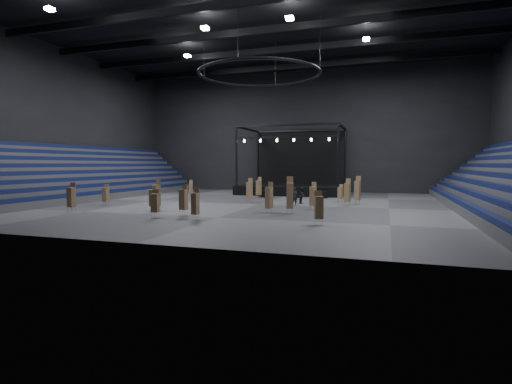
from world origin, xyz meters
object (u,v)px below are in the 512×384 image
(chair_stack_10, at_px, (259,187))
(chair_stack_16, at_px, (156,195))
(chair_stack_5, at_px, (184,199))
(chair_stack_13, at_px, (249,190))
(chair_stack_14, at_px, (290,195))
(chair_stack_2, at_px, (191,188))
(chair_stack_8, at_px, (269,197))
(flight_case_mid, at_px, (296,194))
(chair_stack_4, at_px, (313,196))
(chair_stack_0, at_px, (106,194))
(chair_stack_9, at_px, (358,190))
(flight_case_left, at_px, (264,194))
(chair_stack_11, at_px, (195,203))
(chair_stack_1, at_px, (153,197))
(chair_stack_7, at_px, (158,196))
(chair_stack_12, at_px, (319,207))
(chair_stack_3, at_px, (347,192))
(chair_stack_17, at_px, (71,197))
(chair_stack_6, at_px, (155,202))
(crew_member, at_px, (302,196))
(flight_case_right, at_px, (322,195))
(chair_stack_15, at_px, (340,193))
(stage, at_px, (294,183))
(man_center, at_px, (294,196))

(chair_stack_10, relative_size, chair_stack_16, 0.94)
(chair_stack_5, xyz_separation_m, chair_stack_16, (-3.66, 1.86, 0.13))
(chair_stack_13, relative_size, chair_stack_14, 0.84)
(chair_stack_2, distance_m, chair_stack_8, 18.95)
(flight_case_mid, distance_m, chair_stack_4, 12.95)
(chair_stack_16, bearing_deg, chair_stack_4, 40.47)
(chair_stack_0, xyz_separation_m, chair_stack_13, (12.40, 7.44, 0.21))
(chair_stack_0, xyz_separation_m, chair_stack_8, (16.97, -0.82, 0.20))
(chair_stack_8, xyz_separation_m, chair_stack_9, (6.52, 9.49, 0.13))
(flight_case_left, height_order, chair_stack_11, chair_stack_11)
(chair_stack_5, height_order, chair_stack_11, chair_stack_5)
(flight_case_mid, bearing_deg, chair_stack_1, -116.83)
(chair_stack_7, relative_size, chair_stack_12, 0.89)
(flight_case_mid, height_order, chair_stack_16, chair_stack_16)
(chair_stack_7, relative_size, chair_stack_14, 0.67)
(flight_case_left, xyz_separation_m, chair_stack_0, (-12.03, -14.12, 0.72))
(chair_stack_8, xyz_separation_m, chair_stack_13, (-4.56, 8.26, 0.01))
(chair_stack_0, xyz_separation_m, chair_stack_10, (11.75, 12.73, 0.19))
(flight_case_left, height_order, chair_stack_14, chair_stack_14)
(chair_stack_3, bearing_deg, chair_stack_17, -135.75)
(flight_case_mid, distance_m, chair_stack_5, 19.75)
(chair_stack_12, distance_m, chair_stack_17, 21.14)
(chair_stack_13, height_order, chair_stack_14, chair_stack_14)
(chair_stack_12, bearing_deg, chair_stack_13, 103.90)
(chair_stack_9, height_order, chair_stack_11, chair_stack_9)
(chair_stack_6, bearing_deg, flight_case_left, 72.68)
(chair_stack_6, xyz_separation_m, chair_stack_11, (3.41, -0.00, 0.05))
(chair_stack_14, relative_size, crew_member, 1.83)
(flight_case_mid, relative_size, chair_stack_0, 0.61)
(flight_case_right, bearing_deg, chair_stack_11, -105.78)
(chair_stack_16, xyz_separation_m, chair_stack_17, (-6.33, -3.08, -0.09))
(flight_case_right, xyz_separation_m, chair_stack_15, (2.66, -4.64, 0.64))
(chair_stack_0, height_order, chair_stack_4, chair_stack_4)
(flight_case_left, height_order, chair_stack_2, chair_stack_2)
(flight_case_right, relative_size, chair_stack_12, 0.52)
(chair_stack_4, height_order, chair_stack_6, chair_stack_4)
(stage, distance_m, chair_stack_10, 9.59)
(chair_stack_3, xyz_separation_m, chair_stack_11, (-9.78, -13.15, -0.16))
(chair_stack_2, xyz_separation_m, chair_stack_15, (18.50, -1.42, -0.07))
(crew_member, bearing_deg, man_center, 175.53)
(chair_stack_11, height_order, chair_stack_12, chair_stack_11)
(chair_stack_14, bearing_deg, chair_stack_6, -162.85)
(chair_stack_6, height_order, chair_stack_16, chair_stack_16)
(chair_stack_14, bearing_deg, chair_stack_0, 164.74)
(chair_stack_11, distance_m, chair_stack_17, 12.05)
(chair_stack_1, xyz_separation_m, chair_stack_10, (4.74, 15.34, 0.13))
(flight_case_right, height_order, chair_stack_7, chair_stack_7)
(chair_stack_11, bearing_deg, chair_stack_5, 144.13)
(chair_stack_15, distance_m, chair_stack_16, 19.40)
(chair_stack_9, height_order, chair_stack_14, chair_stack_14)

